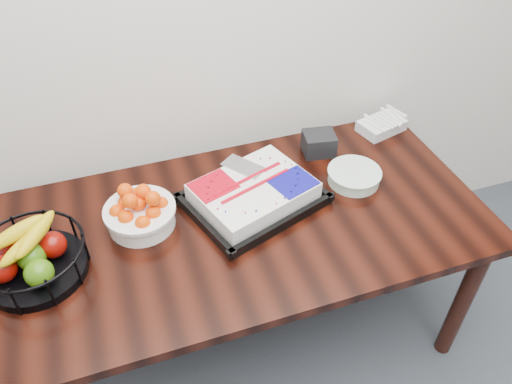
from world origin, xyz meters
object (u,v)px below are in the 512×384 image
object	(u,v)px
napkin_box	(319,143)
fruit_basket	(31,257)
table	(246,235)
plate_stack	(354,176)
tangerine_bowl	(140,210)
cake_tray	(253,194)

from	to	relation	value
napkin_box	fruit_basket	bearing A→B (deg)	-165.25
fruit_basket	table	bearing A→B (deg)	1.23
fruit_basket	plate_stack	xyz separation A→B (m)	(1.22, 0.08, -0.05)
tangerine_bowl	fruit_basket	world-z (taller)	fruit_basket
plate_stack	napkin_box	world-z (taller)	napkin_box
table	napkin_box	world-z (taller)	napkin_box
cake_tray	plate_stack	xyz separation A→B (m)	(0.42, -0.01, -0.02)
cake_tray	table	bearing A→B (deg)	-125.98
napkin_box	plate_stack	bearing A→B (deg)	-76.39
cake_tray	plate_stack	distance (m)	0.43
napkin_box	cake_tray	bearing A→B (deg)	-149.86
cake_tray	fruit_basket	bearing A→B (deg)	-173.41
table	napkin_box	bearing A→B (deg)	34.37
fruit_basket	napkin_box	bearing A→B (deg)	14.75
fruit_basket	napkin_box	world-z (taller)	fruit_basket
tangerine_bowl	fruit_basket	distance (m)	0.39
table	plate_stack	size ratio (longest dim) A/B	8.32
fruit_basket	plate_stack	distance (m)	1.22
table	cake_tray	bearing A→B (deg)	54.02
tangerine_bowl	fruit_basket	size ratio (longest dim) A/B	0.73
fruit_basket	napkin_box	xyz separation A→B (m)	(1.17, 0.31, -0.03)
table	fruit_basket	size ratio (longest dim) A/B	5.06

